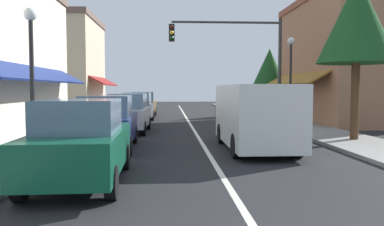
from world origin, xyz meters
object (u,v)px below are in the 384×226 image
(street_lamp_left_near, at_px, (31,56))
(tree_right_near, at_px, (357,21))
(parked_car_distant_left, at_px, (143,104))
(van_in_lane, at_px, (255,115))
(parked_car_second_left, at_px, (107,123))
(parked_car_third_left, at_px, (129,113))
(tree_right_far, at_px, (269,67))
(parked_car_nearest_left, at_px, (81,142))
(parked_car_far_left, at_px, (137,108))
(traffic_signal_mast_arm, at_px, (241,51))
(street_lamp_right_mid, at_px, (291,67))

(street_lamp_left_near, distance_m, tree_right_near, 11.20)
(parked_car_distant_left, relative_size, van_in_lane, 0.79)
(parked_car_second_left, bearing_deg, street_lamp_left_near, -132.30)
(parked_car_third_left, xyz_separation_m, parked_car_distant_left, (-0.00, 10.58, 0.00))
(parked_car_third_left, xyz_separation_m, tree_right_far, (9.35, 11.01, 2.71))
(parked_car_second_left, distance_m, tree_right_near, 9.69)
(parked_car_nearest_left, bearing_deg, van_in_lane, 41.61)
(parked_car_far_left, distance_m, traffic_signal_mast_arm, 6.92)
(tree_right_far, bearing_deg, parked_car_nearest_left, -114.35)
(parked_car_far_left, relative_size, van_in_lane, 0.80)
(street_lamp_right_mid, xyz_separation_m, tree_right_near, (0.84, -5.10, 1.39))
(parked_car_second_left, bearing_deg, van_in_lane, -5.68)
(tree_right_near, bearing_deg, van_in_lane, -159.46)
(parked_car_nearest_left, xyz_separation_m, tree_right_near, (8.74, 5.85, 3.59))
(parked_car_far_left, xyz_separation_m, street_lamp_left_near, (-1.89, -12.20, 2.00))
(parked_car_far_left, xyz_separation_m, traffic_signal_mast_arm, (5.75, -2.25, 3.13))
(street_lamp_left_near, xyz_separation_m, tree_right_far, (11.26, 17.97, 0.71))
(parked_car_second_left, xyz_separation_m, street_lamp_left_near, (-1.72, -1.97, 2.00))
(parked_car_second_left, relative_size, street_lamp_left_near, 0.99)
(parked_car_far_left, height_order, tree_right_near, tree_right_near)
(parked_car_third_left, height_order, tree_right_far, tree_right_far)
(parked_car_second_left, bearing_deg, tree_right_far, 57.94)
(parked_car_nearest_left, height_order, traffic_signal_mast_arm, traffic_signal_mast_arm)
(parked_car_second_left, height_order, street_lamp_left_near, street_lamp_left_near)
(van_in_lane, distance_m, street_lamp_right_mid, 7.64)
(parked_car_distant_left, relative_size, traffic_signal_mast_arm, 0.67)
(traffic_signal_mast_arm, xyz_separation_m, tree_right_far, (3.63, 8.03, -0.42))
(parked_car_second_left, xyz_separation_m, parked_car_distant_left, (0.20, 15.57, 0.00))
(parked_car_far_left, height_order, street_lamp_left_near, street_lamp_left_near)
(parked_car_nearest_left, distance_m, parked_car_second_left, 4.69)
(parked_car_far_left, bearing_deg, street_lamp_right_mid, -25.10)
(tree_right_near, bearing_deg, parked_car_second_left, -172.61)
(street_lamp_left_near, bearing_deg, street_lamp_right_mid, 40.02)
(parked_car_nearest_left, distance_m, tree_right_far, 22.88)
(parked_car_second_left, bearing_deg, parked_car_far_left, 87.80)
(van_in_lane, bearing_deg, tree_right_near, 20.38)
(parked_car_third_left, height_order, parked_car_far_left, same)
(parked_car_second_left, bearing_deg, parked_car_third_left, 86.49)
(parked_car_nearest_left, relative_size, parked_car_second_left, 1.00)
(parked_car_far_left, distance_m, street_lamp_right_mid, 9.12)
(street_lamp_right_mid, bearing_deg, parked_car_second_left, -142.25)
(traffic_signal_mast_arm, xyz_separation_m, street_lamp_left_near, (-7.63, -9.95, -1.13))
(parked_car_distant_left, xyz_separation_m, street_lamp_left_near, (-1.91, -17.54, 2.00))
(tree_right_far, bearing_deg, parked_car_third_left, -130.33)
(parked_car_nearest_left, height_order, street_lamp_right_mid, street_lamp_right_mid)
(parked_car_second_left, relative_size, tree_right_far, 0.83)
(van_in_lane, relative_size, street_lamp_left_near, 1.24)
(tree_right_far, bearing_deg, street_lamp_left_near, -122.07)
(traffic_signal_mast_arm, bearing_deg, tree_right_far, 65.68)
(van_in_lane, bearing_deg, parked_car_second_left, 175.40)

